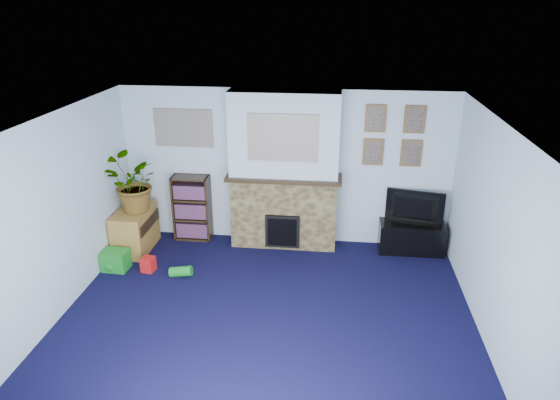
# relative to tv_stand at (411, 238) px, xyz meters

# --- Properties ---
(floor) EXTENTS (5.00, 4.50, 0.01)m
(floor) POSITION_rel_tv_stand_xyz_m (-1.95, -2.03, -0.23)
(floor) COLOR black
(floor) RESTS_ON ground
(ceiling) EXTENTS (5.00, 4.50, 0.01)m
(ceiling) POSITION_rel_tv_stand_xyz_m (-1.95, -2.03, 2.17)
(ceiling) COLOR white
(ceiling) RESTS_ON wall_back
(wall_back) EXTENTS (5.00, 0.04, 2.40)m
(wall_back) POSITION_rel_tv_stand_xyz_m (-1.95, 0.22, 0.97)
(wall_back) COLOR silver
(wall_back) RESTS_ON ground
(wall_front) EXTENTS (5.00, 0.04, 2.40)m
(wall_front) POSITION_rel_tv_stand_xyz_m (-1.95, -4.28, 0.97)
(wall_front) COLOR silver
(wall_front) RESTS_ON ground
(wall_left) EXTENTS (0.04, 4.50, 2.40)m
(wall_left) POSITION_rel_tv_stand_xyz_m (-4.45, -2.03, 0.97)
(wall_left) COLOR silver
(wall_left) RESTS_ON ground
(wall_right) EXTENTS (0.04, 4.50, 2.40)m
(wall_right) POSITION_rel_tv_stand_xyz_m (0.55, -2.03, 0.97)
(wall_right) COLOR silver
(wall_right) RESTS_ON ground
(chimney_breast) EXTENTS (1.72, 0.50, 2.40)m
(chimney_breast) POSITION_rel_tv_stand_xyz_m (-1.95, 0.02, 0.96)
(chimney_breast) COLOR brown
(chimney_breast) RESTS_ON ground
(collage_main) EXTENTS (1.00, 0.03, 0.68)m
(collage_main) POSITION_rel_tv_stand_xyz_m (-1.95, -0.19, 1.55)
(collage_main) COLOR gray
(collage_main) RESTS_ON chimney_breast
(collage_left) EXTENTS (0.90, 0.03, 0.58)m
(collage_left) POSITION_rel_tv_stand_xyz_m (-3.50, 0.21, 1.55)
(collage_left) COLOR gray
(collage_left) RESTS_ON wall_back
(portrait_tl) EXTENTS (0.30, 0.03, 0.40)m
(portrait_tl) POSITION_rel_tv_stand_xyz_m (-0.65, 0.20, 1.77)
(portrait_tl) COLOR brown
(portrait_tl) RESTS_ON wall_back
(portrait_tr) EXTENTS (0.30, 0.03, 0.40)m
(portrait_tr) POSITION_rel_tv_stand_xyz_m (-0.10, 0.20, 1.77)
(portrait_tr) COLOR brown
(portrait_tr) RESTS_ON wall_back
(portrait_bl) EXTENTS (0.30, 0.03, 0.40)m
(portrait_bl) POSITION_rel_tv_stand_xyz_m (-0.65, 0.20, 1.27)
(portrait_bl) COLOR brown
(portrait_bl) RESTS_ON wall_back
(portrait_br) EXTENTS (0.30, 0.03, 0.40)m
(portrait_br) POSITION_rel_tv_stand_xyz_m (-0.10, 0.20, 1.27)
(portrait_br) COLOR brown
(portrait_br) RESTS_ON wall_back
(tv_stand) EXTENTS (0.97, 0.41, 0.46)m
(tv_stand) POSITION_rel_tv_stand_xyz_m (0.00, 0.00, 0.00)
(tv_stand) COLOR black
(tv_stand) RESTS_ON ground
(television) EXTENTS (0.86, 0.29, 0.49)m
(television) POSITION_rel_tv_stand_xyz_m (0.00, 0.02, 0.48)
(television) COLOR black
(television) RESTS_ON tv_stand
(bookshelf) EXTENTS (0.58, 0.28, 1.05)m
(bookshelf) POSITION_rel_tv_stand_xyz_m (-3.42, 0.08, 0.28)
(bookshelf) COLOR black
(bookshelf) RESTS_ON ground
(sideboard) EXTENTS (0.46, 0.84, 0.65)m
(sideboard) POSITION_rel_tv_stand_xyz_m (-4.19, -0.40, 0.12)
(sideboard) COLOR #A37934
(sideboard) RESTS_ON ground
(potted_plant) EXTENTS (1.03, 1.02, 0.87)m
(potted_plant) POSITION_rel_tv_stand_xyz_m (-4.14, -0.45, 0.86)
(potted_plant) COLOR #26661E
(potted_plant) RESTS_ON sideboard
(mantel_clock) EXTENTS (0.11, 0.06, 0.15)m
(mantel_clock) POSITION_rel_tv_stand_xyz_m (-1.95, -0.03, 1.00)
(mantel_clock) COLOR gold
(mantel_clock) RESTS_ON chimney_breast
(mantel_candle) EXTENTS (0.05, 0.05, 0.17)m
(mantel_candle) POSITION_rel_tv_stand_xyz_m (-1.61, -0.03, 1.01)
(mantel_candle) COLOR #B2BFC6
(mantel_candle) RESTS_ON chimney_breast
(mantel_teddy) EXTENTS (0.14, 0.14, 0.14)m
(mantel_teddy) POSITION_rel_tv_stand_xyz_m (-2.57, -0.03, 0.99)
(mantel_teddy) COLOR gray
(mantel_teddy) RESTS_ON chimney_breast
(mantel_can) EXTENTS (0.06, 0.06, 0.13)m
(mantel_can) POSITION_rel_tv_stand_xyz_m (-1.29, -0.03, 0.99)
(mantel_can) COLOR red
(mantel_can) RESTS_ON chimney_breast
(green_crate) EXTENTS (0.37, 0.30, 0.28)m
(green_crate) POSITION_rel_tv_stand_xyz_m (-4.25, -1.03, -0.08)
(green_crate) COLOR #198C26
(green_crate) RESTS_ON ground
(toy_ball) EXTENTS (0.18, 0.18, 0.18)m
(toy_ball) POSITION_rel_tv_stand_xyz_m (-4.30, -1.10, -0.14)
(toy_ball) COLOR #198C26
(toy_ball) RESTS_ON ground
(toy_block) EXTENTS (0.19, 0.19, 0.21)m
(toy_block) POSITION_rel_tv_stand_xyz_m (-3.77, -1.03, -0.12)
(toy_block) COLOR red
(toy_block) RESTS_ON ground
(toy_tube) EXTENTS (0.33, 0.14, 0.19)m
(toy_tube) POSITION_rel_tv_stand_xyz_m (-3.27, -1.12, -0.15)
(toy_tube) COLOR #198C26
(toy_tube) RESTS_ON ground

